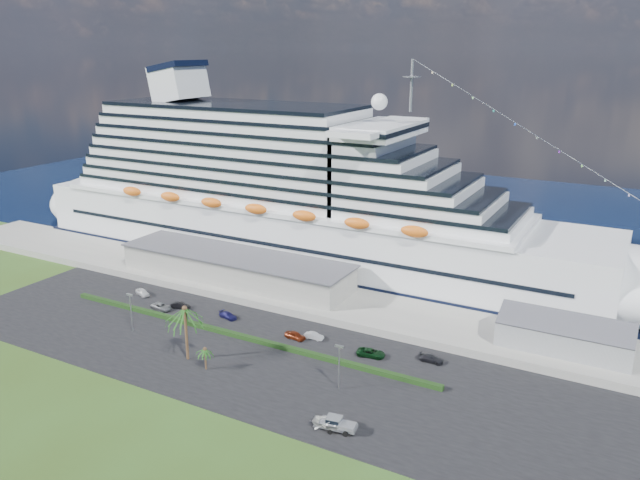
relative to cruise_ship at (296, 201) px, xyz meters
The scene contains 22 objects.
ground 69.56m from the cruise_ship, 71.40° to the right, with size 420.00×420.00×0.00m, color #334818.
asphalt_lot 59.58m from the cruise_ship, 67.89° to the right, with size 140.00×38.00×0.12m, color black.
wharf 35.90m from the cruise_ship, 48.10° to the right, with size 240.00×20.00×1.80m, color gray.
water 71.40m from the cruise_ship, 71.93° to the left, with size 420.00×160.00×0.02m, color black.
cruise_ship is the anchor object (origin of this frame).
terminal_building 26.92m from the cruise_ship, 98.22° to the right, with size 61.00×15.00×6.30m.
port_shed 78.32m from the cruise_ship, 18.08° to the right, with size 24.00×12.31×7.37m.
hedge 52.41m from the cruise_ship, 74.26° to the right, with size 88.00×1.10×0.90m, color black.
lamp_post_left 57.50m from the cruise_ship, 96.59° to the right, with size 1.60×0.35×8.27m.
lamp_post_right 70.64m from the cruise_ship, 53.44° to the right, with size 1.60×0.35×8.27m.
palm_tall 61.56m from the cruise_ship, 79.12° to the right, with size 8.82×8.82×11.13m.
palm_short 65.13m from the cruise_ship, 74.52° to the right, with size 3.53×3.53×4.56m.
parked_car_0 47.24m from the cruise_ship, 114.93° to the right, with size 1.80×4.46×1.52m, color white.
parked_car_1 45.37m from the cruise_ship, 97.63° to the right, with size 1.49×4.27×1.41m, color black.
parked_car_2 48.28m from the cruise_ship, 101.29° to the right, with size 2.34×5.08×1.41m, color slate.
parked_car_3 44.84m from the cruise_ship, 80.39° to the right, with size 1.84×4.53×1.32m, color #17164D.
parked_car_4 52.19m from the cruise_ship, 59.82° to the right, with size 1.81×4.49×1.53m, color maroon.
parked_car_5 52.49m from the cruise_ship, 55.48° to the right, with size 1.41×4.04×1.33m, color #B0B2B8.
parked_car_6 61.50m from the cruise_ship, 45.68° to the right, with size 2.50×5.43×1.51m, color black.
parked_car_7 67.20m from the cruise_ship, 36.79° to the right, with size 1.89×4.66×1.35m, color black.
pickup_truck 83.05m from the cruise_ship, 55.00° to the right, with size 6.04×2.97×2.04m.
boat_trailer 82.98m from the cruise_ship, 55.77° to the right, with size 6.63×4.79×1.85m.
Camera 1 is at (62.67, -77.02, 56.29)m, focal length 35.00 mm.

